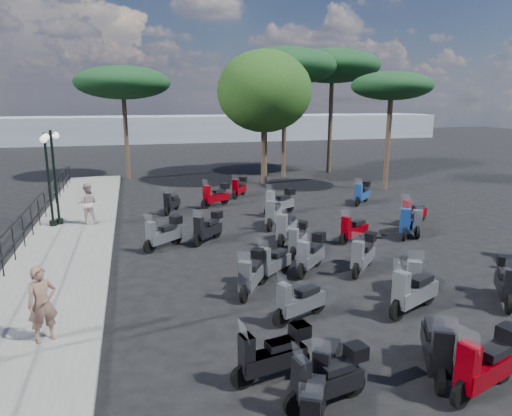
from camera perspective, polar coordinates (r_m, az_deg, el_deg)
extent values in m
plane|color=black|center=(14.10, 2.96, -7.10)|extent=(120.00, 120.00, 0.00)
cube|color=slate|center=(16.45, -22.74, -4.86)|extent=(3.00, 30.00, 0.15)
cylinder|color=black|center=(14.42, -29.20, -5.44)|extent=(0.04, 0.04, 1.10)
cylinder|color=black|center=(15.69, -28.05, -3.88)|extent=(0.04, 0.04, 1.10)
cylinder|color=black|center=(16.97, -27.07, -2.55)|extent=(0.04, 0.04, 1.10)
cylinder|color=black|center=(18.27, -26.24, -1.41)|extent=(0.04, 0.04, 1.10)
cylinder|color=black|center=(19.58, -25.52, -0.43)|extent=(0.04, 0.04, 1.10)
cylinder|color=black|center=(20.89, -24.88, 0.44)|extent=(0.04, 0.04, 1.10)
cylinder|color=black|center=(22.22, -24.32, 1.20)|extent=(0.04, 0.04, 1.10)
cylinder|color=black|center=(23.54, -23.83, 1.88)|extent=(0.04, 0.04, 1.10)
cylinder|color=black|center=(24.87, -23.39, 2.48)|extent=(0.04, 0.04, 1.10)
cylinder|color=black|center=(26.21, -22.99, 3.02)|extent=(0.04, 0.04, 1.10)
cylinder|color=black|center=(27.55, -22.63, 3.51)|extent=(0.04, 0.04, 1.10)
cylinder|color=black|center=(28.89, -22.30, 3.95)|extent=(0.04, 0.04, 1.10)
cube|color=black|center=(16.20, -27.74, -1.39)|extent=(0.04, 26.00, 0.04)
cube|color=black|center=(16.33, -27.54, -3.19)|extent=(0.04, 26.00, 0.04)
cylinder|color=black|center=(19.62, -23.35, -1.51)|extent=(0.29, 0.29, 0.22)
cylinder|color=black|center=(19.28, -23.82, 3.44)|extent=(0.10, 0.10, 3.67)
cylinder|color=black|center=(19.09, -24.30, 8.46)|extent=(0.26, 0.80, 0.04)
sphere|color=white|center=(19.48, -23.78, 8.31)|extent=(0.26, 0.26, 0.26)
sphere|color=white|center=(18.73, -24.79, 8.05)|extent=(0.26, 0.26, 0.26)
cylinder|color=black|center=(19.44, -24.00, -1.71)|extent=(0.29, 0.29, 0.22)
cylinder|color=black|center=(19.10, -24.48, 3.19)|extent=(0.10, 0.10, 3.59)
cylinder|color=black|center=(18.92, -24.96, 8.14)|extent=(0.10, 0.81, 0.04)
sphere|color=white|center=(19.32, -24.85, 7.97)|extent=(0.25, 0.25, 0.25)
sphere|color=white|center=(18.52, -25.03, 7.77)|extent=(0.25, 0.25, 0.25)
imported|color=brown|center=(10.27, -25.15, -10.80)|extent=(0.68, 0.57, 1.58)
imported|color=#C4A8A4|center=(19.09, -20.30, 0.57)|extent=(0.90, 0.75, 1.65)
cylinder|color=black|center=(8.47, -1.64, -20.32)|extent=(0.46, 0.19, 0.45)
cylinder|color=black|center=(8.93, 5.32, -18.42)|extent=(0.46, 0.19, 0.45)
cube|color=black|center=(8.62, 2.25, -18.34)|extent=(1.27, 0.57, 0.32)
cube|color=black|center=(8.55, 3.25, -16.56)|extent=(0.61, 0.39, 0.13)
cube|color=black|center=(8.27, -1.16, -17.68)|extent=(0.26, 0.32, 0.66)
plane|color=white|center=(8.03, -1.56, -15.16)|extent=(0.15, 0.37, 0.35)
cube|color=black|center=(8.64, 5.52, -14.96)|extent=(0.38, 0.36, 0.25)
cylinder|color=black|center=(8.19, 7.92, -21.88)|extent=(0.33, 0.40, 0.43)
cylinder|color=black|center=(9.07, 9.60, -18.10)|extent=(0.33, 0.40, 0.43)
cube|color=black|center=(8.58, 8.92, -18.84)|extent=(0.94, 1.12, 0.31)
cube|color=black|center=(8.58, 9.22, -16.89)|extent=(0.54, 0.59, 0.13)
cube|color=black|center=(8.02, 8.14, -19.18)|extent=(0.33, 0.32, 0.63)
plane|color=white|center=(7.76, 8.15, -16.87)|extent=(0.32, 0.26, 0.33)
cylinder|color=black|center=(11.52, -1.50, -10.63)|extent=(0.34, 0.46, 0.48)
cylinder|color=black|center=(12.58, 0.19, -8.51)|extent=(0.34, 0.46, 0.48)
cube|color=#4F5257|center=(12.02, -0.55, -8.65)|extent=(0.97, 1.28, 0.34)
cube|color=black|center=(12.07, -0.31, -7.13)|extent=(0.57, 0.67, 0.14)
cube|color=#4F5257|center=(11.42, -1.39, -8.37)|extent=(0.37, 0.34, 0.70)
plane|color=white|center=(11.20, -1.49, -6.35)|extent=(0.36, 0.27, 0.37)
cube|color=black|center=(12.37, 0.22, -5.73)|extent=(0.45, 0.46, 0.26)
cylinder|color=black|center=(15.42, -13.16, -4.69)|extent=(0.44, 0.38, 0.48)
cylinder|color=black|center=(16.18, -9.94, -3.67)|extent=(0.44, 0.38, 0.48)
cube|color=#4F5257|center=(15.77, -11.41, -3.50)|extent=(1.23, 1.08, 0.34)
cube|color=black|center=(15.81, -11.00, -2.39)|extent=(0.66, 0.61, 0.14)
cube|color=#4F5257|center=(15.33, -13.02, -2.98)|extent=(0.36, 0.37, 0.70)
plane|color=white|center=(15.18, -13.28, -1.39)|extent=(0.30, 0.35, 0.37)
cube|color=black|center=(16.02, -9.98, -1.46)|extent=(0.47, 0.46, 0.26)
cylinder|color=black|center=(15.82, -7.28, -3.99)|extent=(0.40, 0.41, 0.47)
cylinder|color=black|center=(16.75, -4.91, -2.95)|extent=(0.40, 0.41, 0.47)
cube|color=black|center=(16.27, -5.98, -2.81)|extent=(1.13, 1.15, 0.33)
cube|color=black|center=(16.33, -5.67, -1.75)|extent=(0.62, 0.63, 0.14)
cube|color=black|center=(15.76, -7.16, -2.34)|extent=(0.36, 0.36, 0.69)
plane|color=white|center=(15.60, -7.34, -0.83)|extent=(0.32, 0.32, 0.37)
cube|color=black|center=(16.60, -4.91, -0.85)|extent=(0.46, 0.46, 0.26)
cylinder|color=black|center=(20.24, -11.04, -0.31)|extent=(0.29, 0.45, 0.45)
cylinder|color=black|center=(21.26, -9.91, 0.39)|extent=(0.29, 0.45, 0.45)
cube|color=black|center=(20.75, -10.43, 0.53)|extent=(0.83, 1.24, 0.32)
cube|color=black|center=(20.84, -10.30, 1.34)|extent=(0.50, 0.63, 0.13)
cube|color=black|center=(20.21, -11.02, 0.93)|extent=(0.35, 0.31, 0.66)
plane|color=white|center=(20.07, -11.13, 2.08)|extent=(0.35, 0.23, 0.35)
cylinder|color=black|center=(8.90, 21.99, -19.30)|extent=(0.35, 0.51, 0.52)
cylinder|color=black|center=(10.02, 20.96, -15.32)|extent=(0.35, 0.51, 0.52)
cube|color=black|center=(9.41, 21.50, -15.99)|extent=(1.01, 1.42, 0.37)
cube|color=black|center=(9.43, 21.52, -13.82)|extent=(0.60, 0.73, 0.15)
cube|color=black|center=(8.72, 22.21, -16.20)|extent=(0.40, 0.37, 0.76)
plane|color=white|center=(8.44, 22.57, -13.50)|extent=(0.40, 0.28, 0.41)
cylinder|color=black|center=(8.06, 7.61, -22.47)|extent=(0.29, 0.43, 0.44)
cube|color=black|center=(7.56, 7.24, -23.67)|extent=(0.84, 1.20, 0.31)
cube|color=black|center=(7.53, 7.43, -21.40)|extent=(0.50, 0.62, 0.13)
plane|color=white|center=(6.70, 6.85, -22.03)|extent=(0.34, 0.23, 0.34)
cylinder|color=black|center=(10.39, 3.18, -13.52)|extent=(0.46, 0.27, 0.46)
cylinder|color=black|center=(11.11, 7.72, -11.76)|extent=(0.46, 0.27, 0.46)
cube|color=#4F5257|center=(10.70, 5.75, -11.72)|extent=(1.27, 0.78, 0.32)
cube|color=black|center=(10.69, 6.42, -10.18)|extent=(0.64, 0.49, 0.13)
cube|color=#4F5257|center=(10.25, 3.54, -11.20)|extent=(0.31, 0.35, 0.67)
plane|color=white|center=(10.04, 3.33, -9.05)|extent=(0.21, 0.36, 0.36)
cylinder|color=black|center=(14.52, 4.64, -5.58)|extent=(0.33, 0.42, 0.45)
cylinder|color=black|center=(15.54, 5.74, -4.31)|extent=(0.33, 0.42, 0.45)
cube|color=gray|center=(15.02, 5.27, -4.26)|extent=(0.96, 1.17, 0.32)
cube|color=black|center=(15.09, 5.44, -3.15)|extent=(0.55, 0.62, 0.13)
cube|color=gray|center=(14.45, 4.75, -3.88)|extent=(0.35, 0.33, 0.65)
plane|color=white|center=(14.28, 4.72, -2.34)|extent=(0.33, 0.26, 0.35)
cube|color=black|center=(15.39, 5.81, -2.17)|extent=(0.43, 0.43, 0.24)
cylinder|color=black|center=(15.51, 3.15, -4.13)|extent=(0.40, 0.50, 0.54)
cylinder|color=black|center=(16.75, 4.47, -2.82)|extent=(0.40, 0.50, 0.54)
cube|color=gray|center=(16.12, 3.90, -2.71)|extent=(1.14, 1.41, 0.38)
cube|color=black|center=(16.21, 4.10, -1.48)|extent=(0.66, 0.74, 0.16)
cube|color=gray|center=(15.45, 3.27, -2.22)|extent=(0.42, 0.39, 0.78)
plane|color=white|center=(15.26, 3.22, -0.46)|extent=(0.40, 0.32, 0.42)
cylinder|color=black|center=(21.23, -6.32, 0.55)|extent=(0.47, 0.35, 0.50)
cylinder|color=black|center=(22.04, -3.89, 1.08)|extent=(0.47, 0.35, 0.50)
cube|color=#7A0109|center=(21.62, -4.99, 1.32)|extent=(1.32, 1.01, 0.35)
cube|color=black|center=(21.68, -4.67, 2.14)|extent=(0.69, 0.59, 0.14)
cube|color=#7A0109|center=(21.18, -6.18, 1.84)|extent=(0.36, 0.38, 0.72)
plane|color=white|center=(21.05, -6.34, 3.05)|extent=(0.28, 0.38, 0.38)
cube|color=black|center=(21.92, -3.88, 2.77)|extent=(0.47, 0.47, 0.27)
cylinder|color=black|center=(8.71, 24.33, -20.37)|extent=(0.52, 0.26, 0.51)
cylinder|color=black|center=(9.69, 28.57, -17.22)|extent=(0.52, 0.26, 0.51)
cube|color=#7A0109|center=(9.14, 26.89, -17.56)|extent=(1.42, 0.78, 0.36)
cube|color=black|center=(9.14, 27.67, -15.52)|extent=(0.71, 0.50, 0.15)
cube|color=#7A0109|center=(8.52, 24.98, -17.37)|extent=(0.32, 0.38, 0.74)
plane|color=white|center=(8.25, 25.07, -14.66)|extent=(0.21, 0.41, 0.40)
cube|color=black|center=(9.40, 29.10, -13.56)|extent=(0.45, 0.44, 0.28)
cylinder|color=black|center=(12.62, 0.86, -8.48)|extent=(0.41, 0.37, 0.46)
cylinder|color=black|center=(13.52, 3.62, -6.99)|extent=(0.41, 0.37, 0.46)
cube|color=#4F5257|center=(13.04, 2.41, -6.94)|extent=(1.16, 1.04, 0.32)
cube|color=black|center=(13.08, 2.81, -5.64)|extent=(0.62, 0.59, 0.13)
cube|color=#4F5257|center=(12.53, 1.06, -6.51)|extent=(0.34, 0.35, 0.67)
plane|color=white|center=(12.34, 0.92, -4.71)|extent=(0.29, 0.33, 0.35)
cylinder|color=black|center=(13.26, 12.41, -7.64)|extent=(0.42, 0.42, 0.49)
cylinder|color=black|center=(14.37, 13.88, -6.05)|extent=(0.42, 0.42, 0.49)
cube|color=#9799A2|center=(13.79, 13.27, -6.03)|extent=(1.18, 1.19, 0.35)
cube|color=black|center=(13.86, 13.54, -4.70)|extent=(0.65, 0.65, 0.14)
cube|color=#9799A2|center=(13.17, 12.62, -5.61)|extent=(0.38, 0.38, 0.71)
plane|color=white|center=(12.98, 12.64, -3.77)|extent=(0.33, 0.33, 0.38)
cube|color=black|center=(14.19, 14.04, -3.54)|extent=(0.48, 0.48, 0.27)
cylinder|color=black|center=(17.50, 1.71, -2.08)|extent=(0.36, 0.52, 0.53)
cylinder|color=black|center=(18.76, 2.66, -1.03)|extent=(0.36, 0.52, 0.53)
cube|color=gray|center=(18.13, 2.24, -0.88)|extent=(1.05, 1.44, 0.38)
cube|color=black|center=(18.24, 2.39, 0.20)|extent=(0.62, 0.74, 0.16)
cube|color=gray|center=(17.46, 1.79, -0.39)|extent=(0.41, 0.38, 0.78)
plane|color=white|center=(17.28, 1.75, 1.17)|extent=(0.41, 0.29, 0.41)
cylinder|color=black|center=(23.18, -2.64, 1.66)|extent=(0.34, 0.43, 0.46)
cylinder|color=black|center=(24.22, -1.61, 2.18)|extent=(0.34, 0.43, 0.46)
cube|color=#7A0109|center=(23.71, -2.08, 2.35)|extent=(0.98, 1.20, 0.32)
cube|color=black|center=(23.81, -1.94, 3.06)|extent=(0.56, 0.63, 0.13)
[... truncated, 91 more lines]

